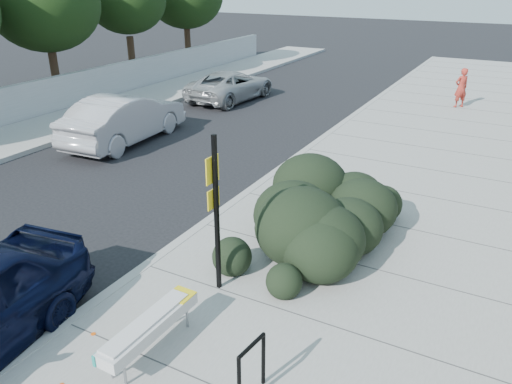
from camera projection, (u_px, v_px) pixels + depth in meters
ground at (147, 271)px, 9.85m from camera, size 120.00×120.00×0.00m
sidewalk_near at (481, 227)px, 11.40m from camera, size 11.20×50.00×0.15m
sidewalk_far at (31, 134)px, 17.98m from camera, size 3.00×50.00×0.15m
curb_near at (264, 182)px, 13.84m from camera, size 0.22×50.00×0.17m
curb_far at (60, 140)px, 17.32m from camera, size 0.22×50.00×0.17m
tree_far_d at (44, 4)px, 20.84m from camera, size 4.60×4.60×6.16m
bench at (150, 326)px, 7.40m from camera, size 0.43×1.89×0.57m
bike_rack at (252, 365)px, 6.56m from camera, size 0.12×0.60×0.88m
sign_post at (216, 206)px, 8.46m from camera, size 0.11×0.33×2.90m
hedge at (318, 206)px, 10.34m from camera, size 3.82×4.89×1.64m
wagon_silver at (125, 118)px, 17.08m from camera, size 2.09×5.12×1.65m
suv_silver at (231, 85)px, 22.83m from camera, size 2.52×4.95×1.34m
pedestrian at (461, 88)px, 20.94m from camera, size 0.70×0.70×1.64m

